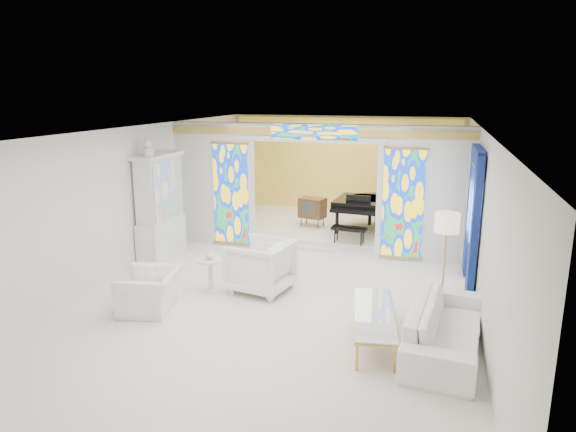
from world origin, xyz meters
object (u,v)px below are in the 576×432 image
(grand_piano, at_px, (368,204))
(tv_console, at_px, (312,208))
(sofa, at_px, (445,327))
(coffee_table, at_px, (374,315))
(armchair_right, at_px, (261,266))
(china_cabinet, at_px, (160,208))
(armchair_left, at_px, (150,291))

(grand_piano, bearing_deg, tv_console, -171.54)
(sofa, distance_m, tv_console, 6.70)
(coffee_table, xyz_separation_m, tv_console, (-2.35, 5.74, 0.27))
(sofa, distance_m, grand_piano, 6.20)
(sofa, bearing_deg, coffee_table, 93.66)
(grand_piano, bearing_deg, armchair_right, -103.08)
(china_cabinet, distance_m, armchair_left, 3.05)
(coffee_table, bearing_deg, tv_console, 112.29)
(armchair_right, xyz_separation_m, sofa, (3.34, -1.45, -0.13))
(sofa, relative_size, grand_piano, 0.97)
(coffee_table, height_order, tv_console, tv_console)
(armchair_right, bearing_deg, sofa, 77.82)
(armchair_left, xyz_separation_m, coffee_table, (3.87, -0.03, 0.07))
(armchair_left, xyz_separation_m, armchair_right, (1.56, 1.38, 0.15))
(china_cabinet, bearing_deg, coffee_table, -27.59)
(armchair_left, relative_size, coffee_table, 0.51)
(armchair_right, xyz_separation_m, tv_console, (-0.05, 4.33, 0.18))
(china_cabinet, distance_m, grand_piano, 5.29)
(grand_piano, xyz_separation_m, tv_console, (-1.46, -0.10, -0.18))
(armchair_left, distance_m, tv_console, 5.92)
(tv_console, bearing_deg, china_cabinet, -118.48)
(sofa, xyz_separation_m, grand_piano, (-1.93, 5.87, 0.50))
(china_cabinet, xyz_separation_m, grand_piano, (4.24, 3.15, -0.31))
(sofa, height_order, coffee_table, sofa)
(armchair_left, xyz_separation_m, tv_console, (1.52, 5.71, 0.33))
(armchair_right, distance_m, coffee_table, 2.71)
(armchair_left, height_order, tv_console, tv_console)
(coffee_table, relative_size, grand_piano, 0.81)
(armchair_left, height_order, grand_piano, grand_piano)
(grand_piano, bearing_deg, china_cabinet, -138.68)
(armchair_right, relative_size, grand_piano, 0.43)
(armchair_right, relative_size, coffee_table, 0.52)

